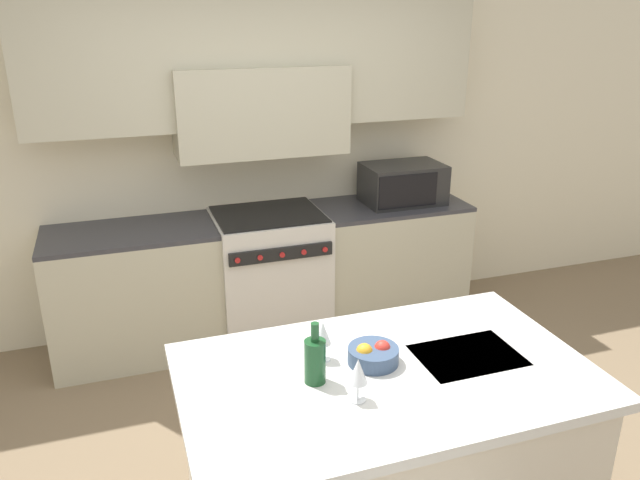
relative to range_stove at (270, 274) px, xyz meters
name	(u,v)px	position (x,y,z in m)	size (l,w,h in m)	color
ground_plane	(352,478)	(0.00, -1.66, -0.47)	(10.00, 10.00, 0.00)	#7A664C
back_cabinetry	(256,118)	(0.00, 0.27, 1.10)	(10.00, 0.46, 2.70)	beige
back_counter	(269,275)	(0.00, 0.02, -0.01)	(3.05, 0.62, 0.92)	#B2AD93
range_stove	(270,274)	(0.00, 0.00, 0.00)	(0.78, 0.70, 0.95)	beige
microwave	(403,184)	(1.06, 0.02, 0.59)	(0.59, 0.40, 0.30)	black
kitchen_island	(383,461)	(-0.03, -2.09, -0.01)	(1.69, 1.02, 0.92)	beige
wine_bottle	(315,360)	(-0.34, -2.07, 0.55)	(0.09, 0.09, 0.26)	#194723
wine_glass_near	(358,373)	(-0.22, -2.24, 0.57)	(0.07, 0.07, 0.18)	white
wine_glass_far	(323,334)	(-0.25, -1.93, 0.57)	(0.07, 0.07, 0.18)	white
fruit_bowl	(373,354)	(-0.06, -2.02, 0.49)	(0.21, 0.21, 0.10)	#384C6B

